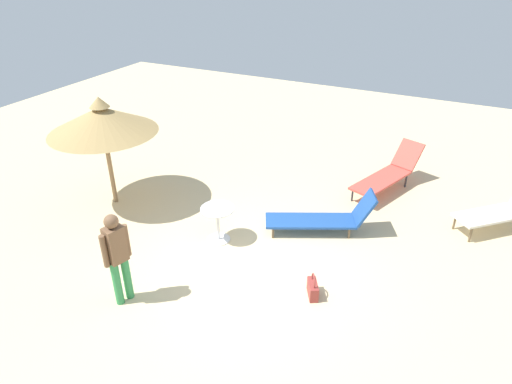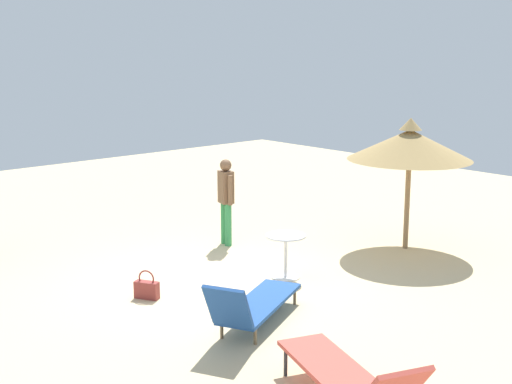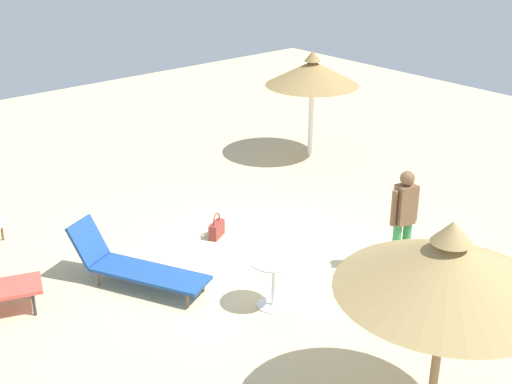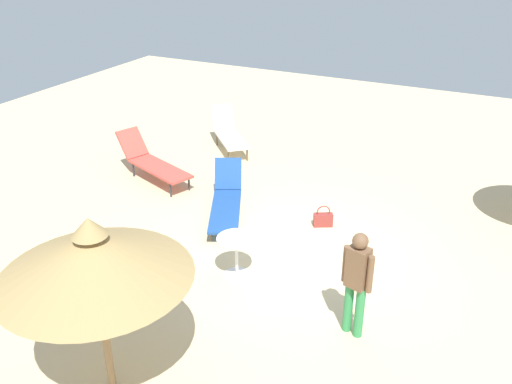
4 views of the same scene
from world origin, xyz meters
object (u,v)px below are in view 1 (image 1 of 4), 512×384
object	(u,v)px
person_standing_center	(117,254)
side_table_round	(218,218)
lounge_chair_back	(502,209)
handbag	(313,288)
parasol_umbrella_far_right	(102,120)
lounge_chair_far_left	(389,173)
lounge_chair_near_left	(324,218)

from	to	relation	value
person_standing_center	side_table_round	world-z (taller)	person_standing_center
lounge_chair_back	handbag	size ratio (longest dim) A/B	3.82
person_standing_center	handbag	bearing A→B (deg)	117.90
side_table_round	person_standing_center	bearing A→B (deg)	-13.54
parasol_umbrella_far_right	side_table_round	bearing A→B (deg)	84.57
lounge_chair_back	handbag	bearing A→B (deg)	-37.23
handbag	parasol_umbrella_far_right	bearing A→B (deg)	-100.91
lounge_chair_far_left	side_table_round	size ratio (longest dim) A/B	3.14
parasol_umbrella_far_right	lounge_chair_far_left	distance (m)	6.44
handbag	lounge_chair_far_left	bearing A→B (deg)	175.55
handbag	side_table_round	bearing A→B (deg)	-107.68
lounge_chair_near_left	handbag	bearing A→B (deg)	13.32
lounge_chair_far_left	side_table_round	distance (m)	4.33
parasol_umbrella_far_right	handbag	bearing A→B (deg)	79.09
parasol_umbrella_far_right	person_standing_center	bearing A→B (deg)	43.95
lounge_chair_near_left	parasol_umbrella_far_right	bearing A→B (deg)	-78.81
lounge_chair_near_left	person_standing_center	world-z (taller)	person_standing_center
handbag	side_table_round	size ratio (longest dim) A/B	0.61
person_standing_center	handbag	xyz separation A→B (m)	(-1.44, 2.71, -0.78)
person_standing_center	parasol_umbrella_far_right	bearing A→B (deg)	-136.05
lounge_chair_far_left	person_standing_center	size ratio (longest dim) A/B	1.39
lounge_chair_far_left	person_standing_center	world-z (taller)	person_standing_center
lounge_chair_back	lounge_chair_far_left	xyz separation A→B (m)	(-0.66, -2.38, -0.01)
parasol_umbrella_far_right	person_standing_center	size ratio (longest dim) A/B	1.49
person_standing_center	lounge_chair_back	bearing A→B (deg)	132.68
lounge_chair_back	person_standing_center	size ratio (longest dim) A/B	1.03
parasol_umbrella_far_right	lounge_chair_near_left	bearing A→B (deg)	101.19
lounge_chair_near_left	handbag	xyz separation A→B (m)	(1.88, 0.44, -0.18)
lounge_chair_far_left	person_standing_center	bearing A→B (deg)	-28.27
person_standing_center	side_table_round	bearing A→B (deg)	166.46
parasol_umbrella_far_right	lounge_chair_back	distance (m)	8.29
handbag	side_table_round	xyz separation A→B (m)	(-0.70, -2.20, 0.34)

